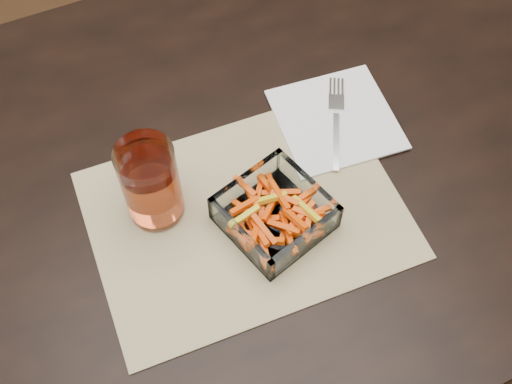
{
  "coord_description": "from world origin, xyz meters",
  "views": [
    {
      "loc": [
        -0.26,
        -0.52,
        1.58
      ],
      "look_at": [
        -0.06,
        -0.08,
        0.78
      ],
      "focal_mm": 45.0,
      "sensor_mm": 36.0,
      "label": 1
    }
  ],
  "objects_px": {
    "glass_bowl": "(275,214)",
    "tumbler": "(151,185)",
    "dining_table": "(272,180)",
    "fork": "(336,119)"
  },
  "relations": [
    {
      "from": "tumbler",
      "to": "fork",
      "type": "xyz_separation_m",
      "value": [
        0.32,
        0.04,
        -0.06
      ]
    },
    {
      "from": "dining_table",
      "to": "tumbler",
      "type": "xyz_separation_m",
      "value": [
        -0.2,
        -0.03,
        0.16
      ]
    },
    {
      "from": "glass_bowl",
      "to": "tumbler",
      "type": "height_order",
      "value": "tumbler"
    },
    {
      "from": "dining_table",
      "to": "tumbler",
      "type": "distance_m",
      "value": 0.26
    },
    {
      "from": "dining_table",
      "to": "fork",
      "type": "xyz_separation_m",
      "value": [
        0.11,
        0.01,
        0.1
      ]
    },
    {
      "from": "dining_table",
      "to": "tumbler",
      "type": "bearing_deg",
      "value": -172.14
    },
    {
      "from": "glass_bowl",
      "to": "tumbler",
      "type": "xyz_separation_m",
      "value": [
        -0.15,
        0.09,
        0.04
      ]
    },
    {
      "from": "dining_table",
      "to": "fork",
      "type": "relative_size",
      "value": 9.36
    },
    {
      "from": "glass_bowl",
      "to": "fork",
      "type": "xyz_separation_m",
      "value": [
        0.17,
        0.13,
        -0.02
      ]
    },
    {
      "from": "glass_bowl",
      "to": "tumbler",
      "type": "bearing_deg",
      "value": 148.52
    }
  ]
}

